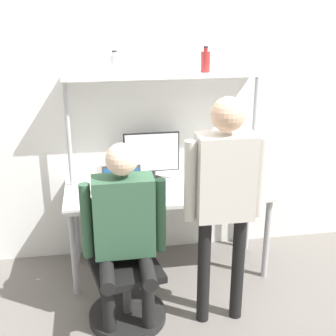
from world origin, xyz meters
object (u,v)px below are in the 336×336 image
at_px(person_standing, 225,186).
at_px(bottle_red, 205,61).
at_px(bottle_clear, 115,64).
at_px(person_seated, 124,223).
at_px(cell_phone, 159,195).
at_px(laptop, 123,190).
at_px(office_chair, 125,284).
at_px(monitor, 152,155).

xyz_separation_m(person_standing, bottle_red, (0.07, 0.93, 0.68)).
bearing_deg(bottle_red, person_standing, -94.46).
xyz_separation_m(bottle_red, bottle_clear, (-0.72, -0.00, -0.01)).
height_order(bottle_red, bottle_clear, bottle_red).
relative_size(person_seated, person_standing, 0.81).
relative_size(cell_phone, bottle_red, 0.74).
distance_m(person_standing, bottle_red, 1.16).
xyz_separation_m(laptop, office_chair, (-0.03, -0.48, -0.53)).
height_order(office_chair, person_seated, person_seated).
relative_size(laptop, person_standing, 0.18).
height_order(person_seated, person_standing, person_standing).
bearing_deg(bottle_clear, bottle_red, 0.00).
xyz_separation_m(monitor, bottle_clear, (-0.28, 0.00, 0.76)).
xyz_separation_m(person_seated, bottle_red, (0.74, 0.84, 0.95)).
height_order(person_seated, bottle_red, bottle_red).
distance_m(person_seated, bottle_red, 1.47).
bearing_deg(person_standing, office_chair, 168.84).
height_order(monitor, bottle_clear, bottle_clear).
bearing_deg(office_chair, laptop, 86.03).
xyz_separation_m(monitor, cell_phone, (0.01, -0.32, -0.22)).
distance_m(office_chair, person_seated, 0.52).
xyz_separation_m(laptop, person_seated, (-0.03, -0.52, -0.02)).
distance_m(monitor, bottle_clear, 0.81).
relative_size(monitor, bottle_clear, 2.55).
bearing_deg(person_standing, cell_phone, 120.22).
bearing_deg(person_standing, monitor, 111.63).
xyz_separation_m(monitor, person_standing, (0.37, -0.93, 0.08)).
bearing_deg(laptop, cell_phone, -0.25).
bearing_deg(office_chair, person_seated, -80.42).
height_order(cell_phone, person_seated, person_seated).
xyz_separation_m(cell_phone, bottle_clear, (-0.29, 0.32, 0.98)).
bearing_deg(cell_phone, bottle_clear, 131.91).
relative_size(laptop, person_seated, 0.23).
xyz_separation_m(person_seated, bottle_clear, (0.02, 0.84, 0.94)).
bearing_deg(laptop, office_chair, -93.97).
height_order(person_standing, bottle_clear, bottle_clear).
height_order(cell_phone, office_chair, office_chair).
relative_size(laptop, bottle_red, 1.49).
height_order(office_chair, bottle_clear, bottle_clear).
bearing_deg(monitor, bottle_red, 0.27).
relative_size(laptop, bottle_clear, 1.65).
xyz_separation_m(office_chair, bottle_clear, (0.03, 0.80, 1.45)).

